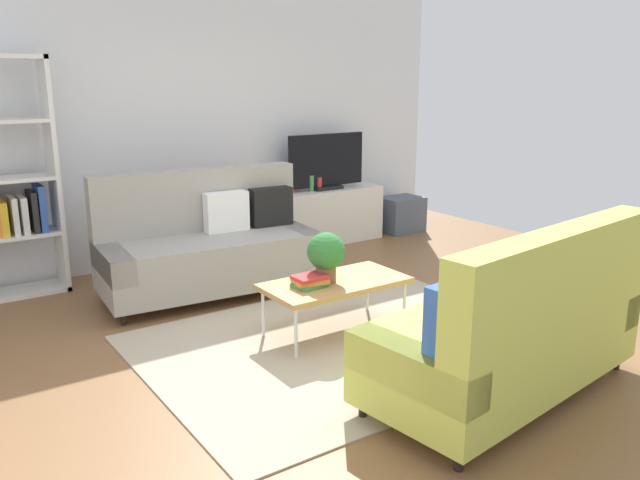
# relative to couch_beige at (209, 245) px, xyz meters

# --- Properties ---
(ground_plane) EXTENTS (7.68, 7.68, 0.00)m
(ground_plane) POSITION_rel_couch_beige_xyz_m (0.38, -1.55, -0.45)
(ground_plane) COLOR brown
(wall_far) EXTENTS (6.40, 0.12, 2.90)m
(wall_far) POSITION_rel_couch_beige_xyz_m (0.38, 1.25, 1.00)
(wall_far) COLOR silver
(wall_far) RESTS_ON ground_plane
(area_rug) EXTENTS (2.90, 2.20, 0.01)m
(area_rug) POSITION_rel_couch_beige_xyz_m (0.33, -1.62, -0.44)
(area_rug) COLOR tan
(area_rug) RESTS_ON ground_plane
(couch_beige) EXTENTS (1.96, 0.99, 1.10)m
(couch_beige) POSITION_rel_couch_beige_xyz_m (0.00, 0.00, 0.00)
(couch_beige) COLOR gray
(couch_beige) RESTS_ON ground_plane
(couch_green) EXTENTS (1.99, 1.07, 1.10)m
(couch_green) POSITION_rel_couch_beige_xyz_m (0.67, -2.84, 0.00)
(couch_green) COLOR #C1CC51
(couch_green) RESTS_ON ground_plane
(coffee_table) EXTENTS (1.10, 0.56, 0.42)m
(coffee_table) POSITION_rel_couch_beige_xyz_m (0.38, -1.42, -0.05)
(coffee_table) COLOR #B7844C
(coffee_table) RESTS_ON ground_plane
(tv_console) EXTENTS (1.40, 0.44, 0.64)m
(tv_console) POSITION_rel_couch_beige_xyz_m (1.90, 0.91, -0.13)
(tv_console) COLOR silver
(tv_console) RESTS_ON ground_plane
(tv) EXTENTS (1.00, 0.20, 0.64)m
(tv) POSITION_rel_couch_beige_xyz_m (1.90, 0.89, 0.51)
(tv) COLOR black
(tv) RESTS_ON tv_console
(storage_trunk) EXTENTS (0.52, 0.40, 0.44)m
(storage_trunk) POSITION_rel_couch_beige_xyz_m (3.00, 0.81, -0.23)
(storage_trunk) COLOR #4C5666
(storage_trunk) RESTS_ON ground_plane
(potted_plant) EXTENTS (0.29, 0.29, 0.38)m
(potted_plant) POSITION_rel_couch_beige_xyz_m (0.31, -1.39, 0.19)
(potted_plant) COLOR brown
(potted_plant) RESTS_ON coffee_table
(table_book_0) EXTENTS (0.26, 0.21, 0.03)m
(table_book_0) POSITION_rel_couch_beige_xyz_m (0.15, -1.42, -0.01)
(table_book_0) COLOR #3F8C4C
(table_book_0) RESTS_ON coffee_table
(table_book_1) EXTENTS (0.26, 0.21, 0.03)m
(table_book_1) POSITION_rel_couch_beige_xyz_m (0.15, -1.42, 0.02)
(table_book_1) COLOR orange
(table_book_1) RESTS_ON table_book_0
(table_book_2) EXTENTS (0.24, 0.18, 0.03)m
(table_book_2) POSITION_rel_couch_beige_xyz_m (0.15, -1.42, 0.05)
(table_book_2) COLOR red
(table_book_2) RESTS_ON table_book_1
(vase_0) EXTENTS (0.11, 0.11, 0.17)m
(vase_0) POSITION_rel_couch_beige_xyz_m (1.32, 0.96, 0.28)
(vase_0) COLOR #4C72B2
(vase_0) RESTS_ON tv_console
(vase_1) EXTENTS (0.13, 0.13, 0.15)m
(vase_1) POSITION_rel_couch_beige_xyz_m (1.49, 0.96, 0.27)
(vase_1) COLOR #B24C4C
(vase_1) RESTS_ON tv_console
(bottle_0) EXTENTS (0.06, 0.06, 0.18)m
(bottle_0) POSITION_rel_couch_beige_xyz_m (1.68, 0.87, 0.28)
(bottle_0) COLOR #3F8C4C
(bottle_0) RESTS_ON tv_console
(bottle_1) EXTENTS (0.06, 0.06, 0.15)m
(bottle_1) POSITION_rel_couch_beige_xyz_m (1.79, 0.87, 0.27)
(bottle_1) COLOR red
(bottle_1) RESTS_ON tv_console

